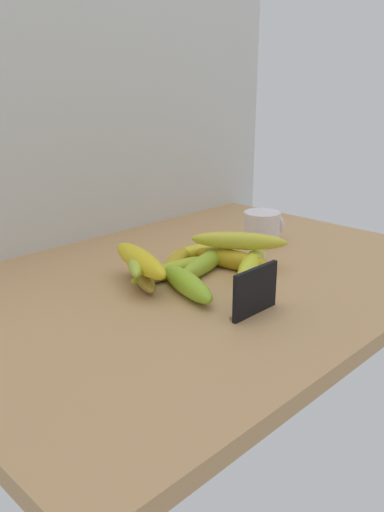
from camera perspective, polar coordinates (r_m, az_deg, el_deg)
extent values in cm
cube|color=tan|center=(108.61, 0.98, -2.94)|extent=(110.00, 76.00, 3.00)
cube|color=silver|center=(130.91, -11.87, 15.51)|extent=(130.00, 2.00, 70.00)
cube|color=black|center=(90.58, 6.84, -3.77)|extent=(11.00, 0.80, 8.40)
cube|color=#926342|center=(92.59, 6.36, -5.86)|extent=(9.90, 1.20, 0.60)
cylinder|color=silver|center=(129.35, 7.52, 3.05)|extent=(8.80, 8.80, 7.81)
torus|color=silver|center=(133.56, 8.93, 3.49)|extent=(1.00, 5.37, 5.37)
ellipsoid|color=olive|center=(103.70, -5.32, -2.24)|extent=(10.16, 15.34, 3.29)
ellipsoid|color=#93B32B|center=(109.89, 1.43, -0.77)|extent=(20.24, 8.89, 3.82)
ellipsoid|color=#B49418|center=(111.96, 4.26, -0.36)|extent=(7.68, 18.84, 4.13)
ellipsoid|color=#B7951C|center=(112.09, -1.67, -0.50)|extent=(19.63, 11.72, 3.32)
ellipsoid|color=yellow|center=(117.86, 1.21, 0.52)|extent=(15.93, 8.74, 3.46)
ellipsoid|color=#8DB727|center=(98.68, -0.57, -2.97)|extent=(9.83, 18.90, 4.28)
ellipsoid|color=#A8B72B|center=(106.84, -2.18, -1.50)|extent=(20.40, 4.79, 3.36)
ellipsoid|color=gold|center=(109.68, 6.42, -0.88)|extent=(18.99, 12.23, 4.01)
ellipsoid|color=#A4BB39|center=(102.11, -5.92, -0.59)|extent=(12.47, 13.54, 3.40)
ellipsoid|color=gold|center=(101.30, -5.64, -0.45)|extent=(9.49, 20.49, 4.39)
ellipsoid|color=gold|center=(111.38, 5.07, 1.65)|extent=(14.74, 18.63, 3.74)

